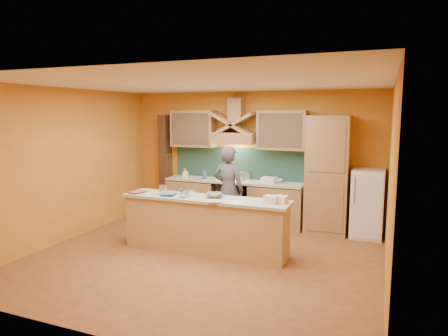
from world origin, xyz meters
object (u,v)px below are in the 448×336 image
at_px(stove, 234,202).
at_px(fridge, 367,203).
at_px(kitchen_scale, 190,193).
at_px(person, 228,190).
at_px(mixing_bowl, 214,195).

bearing_deg(stove, fridge, 0.00).
bearing_deg(stove, kitchen_scale, -91.94).
xyz_separation_m(stove, person, (0.16, -0.72, 0.41)).
bearing_deg(kitchen_scale, person, 76.09).
bearing_deg(kitchen_scale, mixing_bowl, 6.78).
height_order(fridge, mixing_bowl, fridge).
height_order(person, mixing_bowl, person).
distance_m(stove, kitchen_scale, 1.99).
relative_size(fridge, mixing_bowl, 4.30).
distance_m(stove, person, 0.84).
xyz_separation_m(fridge, person, (-2.54, -0.72, 0.21)).
bearing_deg(stove, mixing_bowl, -79.43).
xyz_separation_m(kitchen_scale, mixing_bowl, (0.41, 0.07, -0.02)).
bearing_deg(person, kitchen_scale, 83.90).
xyz_separation_m(person, mixing_bowl, (0.18, -1.12, 0.12)).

